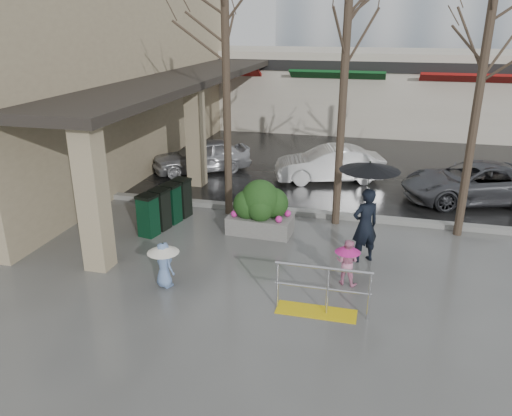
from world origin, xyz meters
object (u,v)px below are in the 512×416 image
at_px(handrail, 320,296).
at_px(tree_west, 225,35).
at_px(child_blue, 164,259).
at_px(planter, 261,208).
at_px(car_b, 329,164).
at_px(child_pink, 347,259).
at_px(news_boxes, 166,206).
at_px(tree_mideast, 486,47).
at_px(car_c, 475,182).
at_px(tree_midwest, 347,30).
at_px(woman, 367,203).
at_px(car_a, 201,156).

relative_size(handrail, tree_west, 0.28).
bearing_deg(handrail, child_blue, 176.02).
xyz_separation_m(tree_west, planter, (1.27, -1.21, -4.36)).
distance_m(handrail, car_b, 8.82).
height_order(child_pink, news_boxes, news_boxes).
xyz_separation_m(tree_mideast, car_b, (-3.95, 3.98, -4.23)).
bearing_deg(tree_mideast, car_c, 74.95).
height_order(tree_midwest, tree_mideast, tree_midwest).
bearing_deg(tree_west, child_blue, -90.66).
relative_size(child_blue, news_boxes, 0.49).
xyz_separation_m(child_blue, planter, (1.33, 3.36, 0.07)).
height_order(child_blue, news_boxes, news_boxes).
xyz_separation_m(child_blue, news_boxes, (-1.38, 3.23, -0.07)).
distance_m(tree_west, planter, 4.70).
bearing_deg(child_blue, car_b, -78.29).
relative_size(tree_mideast, news_boxes, 3.08).
relative_size(news_boxes, car_c, 0.47).
xyz_separation_m(tree_midwest, woman, (0.87, -2.23, -3.75)).
bearing_deg(planter, woman, -20.13).
distance_m(planter, car_c, 7.31).
xyz_separation_m(child_pink, planter, (-2.50, 2.27, 0.13)).
bearing_deg(tree_west, tree_mideast, 0.00).
bearing_deg(tree_midwest, car_a, 144.21).
xyz_separation_m(child_blue, car_a, (-2.26, 8.53, -0.02)).
xyz_separation_m(car_a, car_b, (4.85, 0.01, 0.00)).
distance_m(car_b, car_c, 4.86).
bearing_deg(child_blue, child_pink, -135.52).
relative_size(child_pink, car_a, 0.28).
bearing_deg(car_c, woman, -48.66).
xyz_separation_m(tree_west, child_blue, (-0.05, -4.56, -4.44)).
distance_m(child_pink, child_blue, 3.98).
distance_m(tree_west, car_a, 6.40).
distance_m(tree_midwest, child_blue, 7.24).
relative_size(tree_west, child_blue, 6.54).
xyz_separation_m(child_pink, car_c, (3.52, 6.43, 0.04)).
height_order(car_a, car_b, same).
relative_size(tree_mideast, planter, 3.68).
bearing_deg(child_blue, tree_west, -62.02).
relative_size(woman, child_pink, 2.38).
distance_m(tree_west, child_pink, 6.82).
height_order(woman, car_c, woman).
bearing_deg(car_a, handrail, -0.83).
xyz_separation_m(child_pink, car_a, (-6.08, 7.45, 0.04)).
bearing_deg(planter, news_boxes, -177.26).
xyz_separation_m(tree_west, news_boxes, (-1.44, -1.34, -4.51)).
height_order(tree_west, child_blue, tree_west).
bearing_deg(tree_west, car_a, 120.16).
bearing_deg(car_a, news_boxes, -24.37).
bearing_deg(news_boxes, tree_west, 54.79).
relative_size(woman, child_blue, 2.40).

